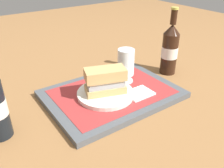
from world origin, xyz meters
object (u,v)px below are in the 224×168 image
at_px(beer_bottle, 170,49).
at_px(beer_glass, 126,64).
at_px(plate, 106,94).
at_px(sandwich, 106,80).

bearing_deg(beer_bottle, beer_glass, 178.21).
height_order(plate, sandwich, sandwich).
height_order(beer_glass, beer_bottle, beer_bottle).
height_order(plate, beer_bottle, beer_bottle).
xyz_separation_m(sandwich, beer_glass, (0.11, 0.04, 0.01)).
xyz_separation_m(sandwich, beer_bottle, (0.33, 0.04, 0.03)).
bearing_deg(plate, beer_glass, 20.05).
bearing_deg(sandwich, beer_bottle, 25.14).
height_order(sandwich, beer_glass, beer_glass).
bearing_deg(beer_glass, plate, -159.95).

